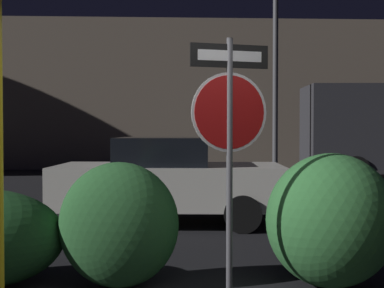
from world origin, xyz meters
The scene contains 7 objects.
road_center_stripe centered at (0.00, 7.16, 0.00)m, with size 38.81×0.12×0.01m, color gold.
stop_sign centered at (0.05, 1.30, 1.74)m, with size 0.76×0.21×2.49m.
hedge_bush_2 centered at (-1.03, 1.78, 0.65)m, with size 1.23×0.74×1.30m, color #285B2D.
hedge_bush_3 centered at (1.15, 1.70, 0.69)m, with size 1.35×1.12×1.39m, color #2D6633.
passing_car_2 centered at (-0.52, 5.58, 0.75)m, with size 4.10×2.16×1.49m.
street_lamp centered at (2.71, 12.25, 5.10)m, with size 0.46×0.46×7.94m.
building_backdrop centered at (0.16, 20.36, 3.10)m, with size 31.52×4.40×6.20m, color #7A6B5B.
Camera 1 is at (-0.53, -3.72, 1.63)m, focal length 50.00 mm.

